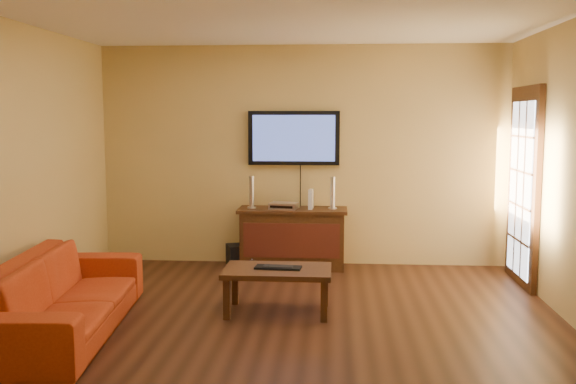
# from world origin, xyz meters

# --- Properties ---
(ground_plane) EXTENTS (5.00, 5.00, 0.00)m
(ground_plane) POSITION_xyz_m (0.00, 0.00, 0.00)
(ground_plane) COLOR black
(ground_plane) RESTS_ON ground
(room_walls) EXTENTS (5.00, 5.00, 5.00)m
(room_walls) POSITION_xyz_m (0.00, 0.62, 1.69)
(room_walls) COLOR tan
(room_walls) RESTS_ON ground
(french_door) EXTENTS (0.07, 1.02, 2.22)m
(french_door) POSITION_xyz_m (2.46, 1.70, 1.05)
(french_door) COLOR black
(french_door) RESTS_ON ground
(media_console) EXTENTS (1.31, 0.50, 0.73)m
(media_console) POSITION_xyz_m (-0.10, 2.24, 0.37)
(media_console) COLOR black
(media_console) RESTS_ON ground
(television) EXTENTS (1.12, 0.08, 0.66)m
(television) POSITION_xyz_m (-0.10, 2.45, 1.57)
(television) COLOR black
(television) RESTS_ON ground
(coffee_table) EXTENTS (1.00, 0.60, 0.42)m
(coffee_table) POSITION_xyz_m (-0.12, 0.43, 0.37)
(coffee_table) COLOR black
(coffee_table) RESTS_ON ground
(sofa) EXTENTS (0.87, 2.30, 0.88)m
(sofa) POSITION_xyz_m (-1.88, -0.28, 0.44)
(sofa) COLOR #AD3513
(sofa) RESTS_ON ground
(speaker_left) EXTENTS (0.11, 0.11, 0.39)m
(speaker_left) POSITION_xyz_m (-0.60, 2.25, 0.91)
(speaker_left) COLOR silver
(speaker_left) RESTS_ON media_console
(speaker_right) EXTENTS (0.11, 0.11, 0.39)m
(speaker_right) POSITION_xyz_m (0.38, 2.27, 0.90)
(speaker_right) COLOR silver
(speaker_right) RESTS_ON media_console
(av_receiver) EXTENTS (0.37, 0.29, 0.07)m
(av_receiver) POSITION_xyz_m (-0.20, 2.22, 0.76)
(av_receiver) COLOR silver
(av_receiver) RESTS_ON media_console
(game_console) EXTENTS (0.06, 0.18, 0.24)m
(game_console) POSITION_xyz_m (0.12, 2.23, 0.84)
(game_console) COLOR white
(game_console) RESTS_ON media_console
(subwoofer) EXTENTS (0.34, 0.34, 0.26)m
(subwoofer) POSITION_xyz_m (-0.78, 2.30, 0.13)
(subwoofer) COLOR black
(subwoofer) RESTS_ON ground
(bottle) EXTENTS (0.06, 0.06, 0.19)m
(bottle) POSITION_xyz_m (-0.55, 1.87, 0.09)
(bottle) COLOR white
(bottle) RESTS_ON ground
(keyboard) EXTENTS (0.44, 0.20, 0.03)m
(keyboard) POSITION_xyz_m (-0.11, 0.43, 0.44)
(keyboard) COLOR black
(keyboard) RESTS_ON coffee_table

